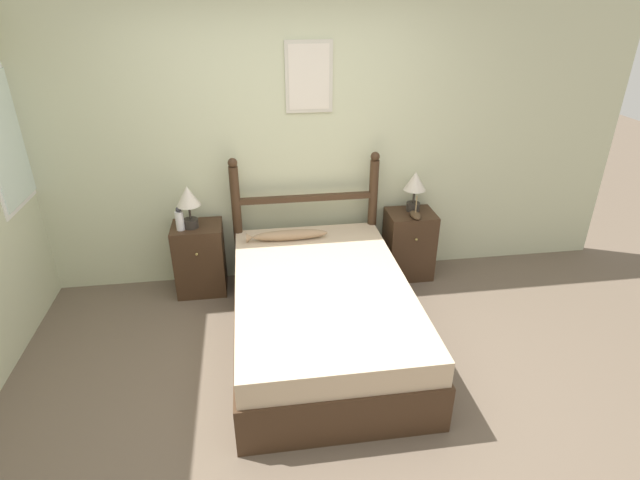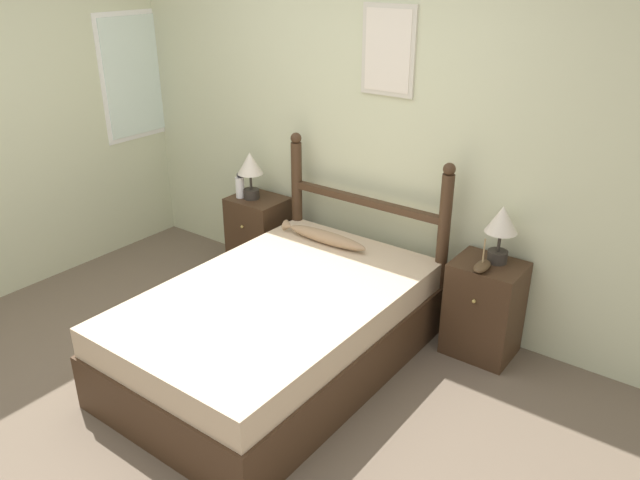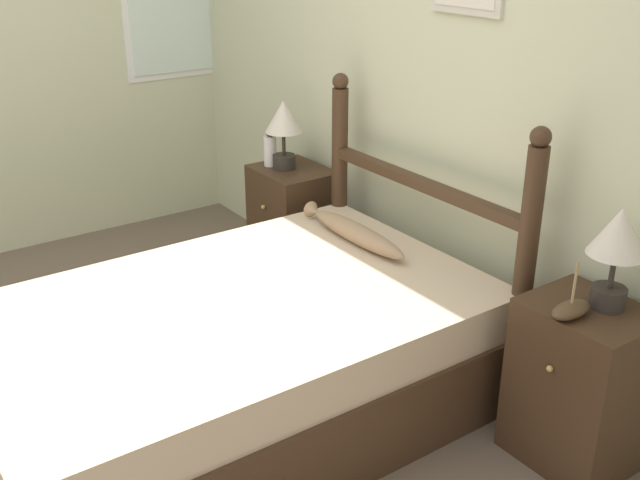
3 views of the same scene
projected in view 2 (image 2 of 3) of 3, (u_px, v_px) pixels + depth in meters
The scene contains 11 objects.
ground_plane at pixel (192, 398), 3.72m from camera, with size 16.00×16.00×0.00m, color brown.
wall_back at pixel (358, 130), 4.45m from camera, with size 6.40×0.08×2.55m.
bed at pixel (278, 329), 3.92m from camera, with size 1.32×2.04×0.54m.
headboard at pixel (364, 224), 4.48m from camera, with size 1.32×0.08×1.23m.
nightstand_left at pixel (259, 236), 5.10m from camera, with size 0.43×0.38×0.65m.
nightstand_right at pixel (484, 309), 4.04m from camera, with size 0.43×0.38×0.65m.
table_lamp_left at pixel (250, 168), 4.86m from camera, with size 0.20×0.20×0.38m.
table_lamp_right at pixel (501, 225), 3.82m from camera, with size 0.20×0.20×0.38m.
bottle at pixel (240, 186), 4.94m from camera, with size 0.07×0.07×0.21m.
model_boat at pixel (482, 266), 3.81m from camera, with size 0.08×0.17×0.21m.
fish_pillow at pixel (324, 237), 4.44m from camera, with size 0.71×0.10×0.09m.
Camera 2 is at (2.41, -1.94, 2.40)m, focal length 35.00 mm.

